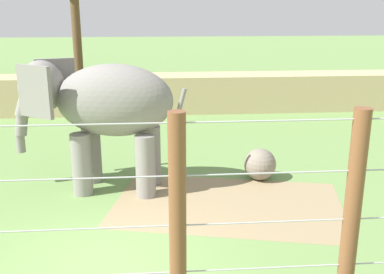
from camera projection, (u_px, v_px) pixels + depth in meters
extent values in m
plane|color=#6B8E4C|center=(105.00, 262.00, 8.47)|extent=(120.00, 120.00, 0.00)
cube|color=#937F5B|center=(228.00, 204.00, 10.92)|extent=(5.97, 4.41, 0.01)
cube|color=tan|center=(133.00, 94.00, 20.08)|extent=(36.00, 1.80, 1.60)
cylinder|color=gray|center=(82.00, 164.00, 11.31)|extent=(0.49, 0.49, 1.57)
cylinder|color=gray|center=(92.00, 153.00, 12.14)|extent=(0.49, 0.49, 1.57)
cylinder|color=gray|center=(145.00, 166.00, 11.18)|extent=(0.49, 0.49, 1.57)
cylinder|color=gray|center=(151.00, 155.00, 12.01)|extent=(0.49, 0.49, 1.57)
ellipsoid|color=gray|center=(115.00, 100.00, 11.23)|extent=(3.12, 2.02, 1.79)
ellipsoid|color=gray|center=(42.00, 87.00, 11.28)|extent=(1.29, 1.39, 1.29)
cube|color=gray|center=(35.00, 92.00, 10.63)|extent=(0.89, 0.66, 1.23)
cube|color=gray|center=(56.00, 82.00, 11.92)|extent=(1.00, 0.38, 1.23)
cylinder|color=gray|center=(25.00, 104.00, 11.45)|extent=(0.60, 0.44, 0.70)
cylinder|color=gray|center=(22.00, 123.00, 11.60)|extent=(0.44, 0.35, 0.66)
cylinder|color=gray|center=(20.00, 141.00, 11.74)|extent=(0.26, 0.26, 0.62)
cylinder|color=gray|center=(180.00, 106.00, 11.13)|extent=(0.35, 0.17, 0.89)
sphere|color=gray|center=(260.00, 164.00, 12.36)|extent=(0.86, 0.86, 0.86)
cylinder|color=brown|center=(178.00, 242.00, 5.78)|extent=(0.22, 0.22, 3.41)
cylinder|color=brown|center=(350.00, 236.00, 5.95)|extent=(0.22, 0.22, 3.41)
cylinder|color=#B7B7BC|center=(76.00, 229.00, 5.62)|extent=(8.01, 0.02, 0.02)
cylinder|color=#B7B7BC|center=(72.00, 179.00, 5.43)|extent=(8.01, 0.02, 0.02)
cylinder|color=#B7B7BC|center=(68.00, 125.00, 5.24)|extent=(8.01, 0.02, 0.02)
cylinder|color=brown|center=(77.00, 37.00, 22.83)|extent=(0.44, 0.44, 6.02)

